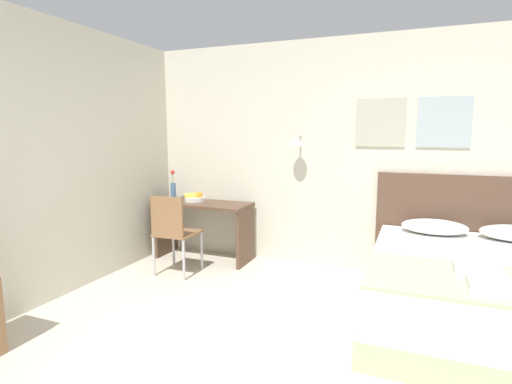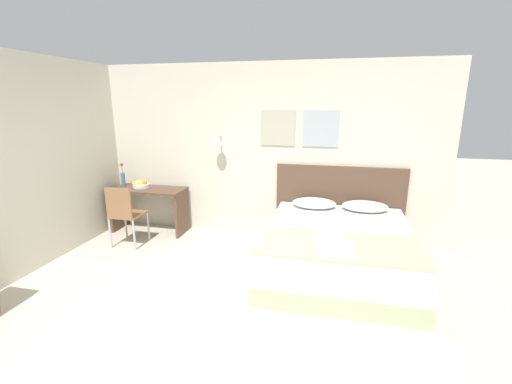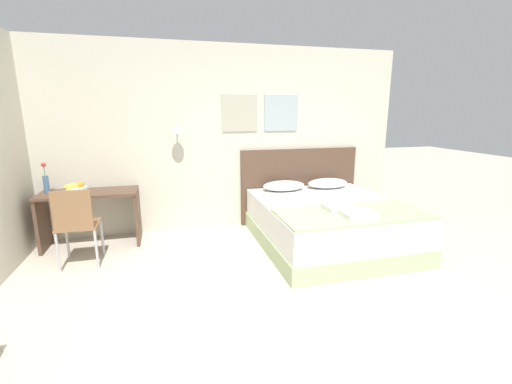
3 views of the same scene
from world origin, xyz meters
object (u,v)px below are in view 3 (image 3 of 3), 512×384
bed (328,223)px  desk (90,208)px  desk_chair (76,221)px  pillow_left (284,186)px  folded_towel_near_foot (338,208)px  folded_towel_mid_bed (357,214)px  pillow_right (328,183)px  headboard (299,185)px  throw_blanket (353,214)px  flower_vase (46,181)px  fruit_bowl (76,188)px

bed → desk: size_ratio=1.71×
desk_chair → pillow_left: bearing=14.0°
folded_towel_near_foot → folded_towel_mid_bed: bearing=-74.4°
bed → folded_towel_mid_bed: bearing=-92.7°
bed → pillow_right: size_ratio=3.20×
bed → folded_towel_mid_bed: size_ratio=5.83×
headboard → throw_blanket: 1.63m
bed → headboard: size_ratio=1.07×
folded_towel_mid_bed → desk: desk is taller
flower_vase → bed: bearing=-13.4°
pillow_right → desk_chair: desk_chair is taller
headboard → pillow_right: size_ratio=3.00×
fruit_bowl → pillow_left: bearing=-0.8°
throw_blanket → desk_chair: desk_chair is taller
desk → folded_towel_mid_bed: bearing=-26.7°
bed → throw_blanket: (0.00, -0.59, 0.30)m
folded_towel_near_foot → desk_chair: 2.97m
folded_towel_near_foot → desk_chair: (-2.92, 0.55, -0.09)m
flower_vase → pillow_left: bearing=-1.2°
flower_vase → desk_chair: bearing=-57.5°
pillow_right → fruit_bowl: size_ratio=2.32×
pillow_right → flower_vase: (-3.85, 0.07, 0.22)m
pillow_right → fruit_bowl: fruit_bowl is taller
pillow_right → bed: bearing=-114.8°
pillow_right → folded_towel_mid_bed: (-0.39, -1.50, -0.02)m
folded_towel_mid_bed → desk_chair: 3.11m
headboard → flower_vase: headboard is taller
bed → folded_towel_mid_bed: 0.81m
folded_towel_mid_bed → flower_vase: flower_vase is taller
headboard → folded_towel_near_foot: headboard is taller
throw_blanket → desk: 3.30m
desk → fruit_bowl: 0.31m
folded_towel_near_foot → bed: bearing=75.7°
flower_vase → throw_blanket: bearing=-22.1°
pillow_left → desk: same height
pillow_left → fruit_bowl: 2.80m
throw_blanket → pillow_right: bearing=75.3°
folded_towel_mid_bed → desk_chair: (-2.99, 0.83, -0.09)m
folded_towel_near_foot → flower_vase: bearing=159.3°
folded_towel_near_foot → folded_towel_mid_bed: same height
throw_blanket → flower_vase: bearing=157.9°
throw_blanket → folded_towel_mid_bed: (-0.03, -0.14, 0.04)m
throw_blanket → fruit_bowl: 3.46m
pillow_right → desk_chair: bearing=-168.8°
desk → flower_vase: size_ratio=3.06×
pillow_left → throw_blanket: 1.40m
throw_blanket → fruit_bowl: fruit_bowl is taller
pillow_left → folded_towel_near_foot: size_ratio=2.05×
pillow_left → pillow_right: bearing=0.0°
folded_towel_near_foot → throw_blanket: bearing=-51.3°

